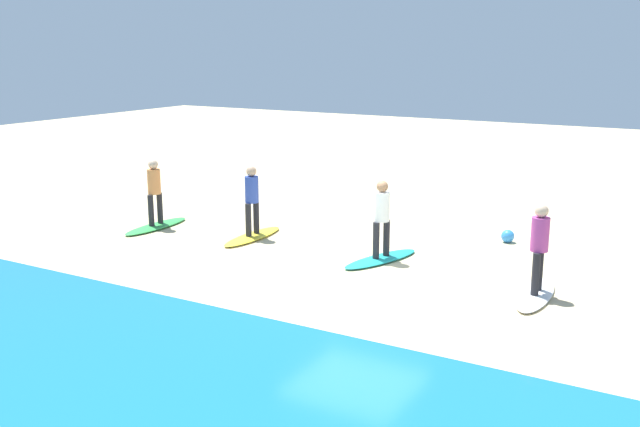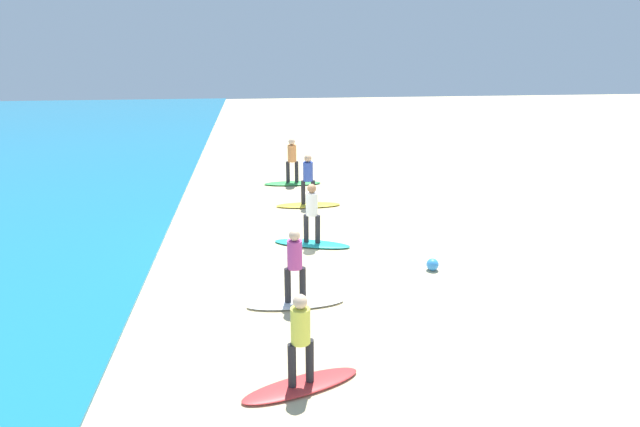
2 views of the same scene
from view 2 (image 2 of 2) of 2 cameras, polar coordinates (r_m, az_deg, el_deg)
The scene contains 12 objects.
ground_plane at distance 15.81m, azimuth -4.72°, elevation -3.24°, with size 60.00×60.00×0.00m, color #CCB789.
surfboard_red at distance 10.15m, azimuth -1.86°, elevation -16.49°, with size 2.10×0.56×0.09m, color red.
surfer_red at distance 9.61m, azimuth -1.92°, elevation -11.66°, with size 0.32×0.44×1.64m.
surfboard_white at distance 12.68m, azimuth -2.42°, elevation -8.77°, with size 2.10×0.56×0.09m, color white.
surfer_white at distance 12.25m, azimuth -2.48°, elevation -4.65°, with size 0.32×0.46×1.64m.
surfboard_teal at distance 15.82m, azimuth -0.79°, elevation -2.98°, with size 2.10×0.56×0.09m, color teal.
surfer_teal at distance 15.48m, azimuth -0.81°, elevation 0.44°, with size 0.32×0.45×1.64m.
surfboard_yellow at distance 19.05m, azimuth -1.16°, elevation 0.84°, with size 2.10×0.56×0.09m, color yellow.
surfer_yellow at distance 18.77m, azimuth -1.18°, elevation 3.72°, with size 0.32×0.46×1.64m.
surfboard_green at distance 21.58m, azimuth -2.72°, elevation 2.98°, with size 2.10×0.56×0.09m, color green.
surfer_green at distance 21.33m, azimuth -2.76°, elevation 5.55°, with size 0.32×0.46×1.64m.
beach_ball at distance 14.53m, azimuth 10.97°, elevation -4.93°, with size 0.30×0.30×0.30m, color #338CE5.
Camera 2 is at (-14.66, 0.06, 5.90)m, focal length 32.65 mm.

